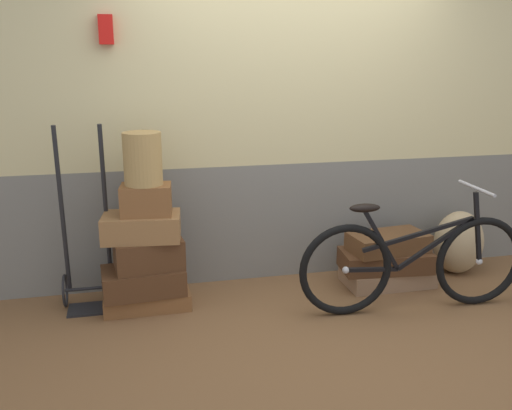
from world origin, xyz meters
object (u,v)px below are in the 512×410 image
Objects in this scene: bicycle at (413,263)px; wicker_basket at (143,159)px; suitcase_7 at (388,242)px; suitcase_4 at (146,200)px; suitcase_1 at (143,280)px; suitcase_0 at (147,297)px; suitcase_5 at (387,276)px; suitcase_2 at (148,253)px; luggage_trolley at (88,261)px; burlap_sack at (458,242)px; suitcase_3 at (142,227)px; suitcase_6 at (385,260)px.

wicker_basket is at bearing 165.74° from bicycle.
suitcase_4 is at bearing 173.64° from suitcase_7.
suitcase_1 is 0.61m from suitcase_4.
suitcase_1 is at bearing -112.52° from suitcase_0.
suitcase_1 is at bearing -179.95° from suitcase_5.
suitcase_1 is 1.21× the size of suitcase_2.
luggage_trolley is (-2.33, 0.12, 0.28)m from suitcase_5.
suitcase_0 is 0.37× the size of bicycle.
wicker_basket is 2.72m from burlap_sack.
suitcase_1 is at bearing -113.10° from suitcase_3.
suitcase_3 is at bearing 55.85° from suitcase_1.
suitcase_6 is at bearing 5.96° from suitcase_4.
suitcase_5 is (1.94, 0.02, -0.15)m from suitcase_1.
burlap_sack is (0.71, 0.12, -0.09)m from suitcase_7.
suitcase_6 is at bearing -2.04° from suitcase_0.
suitcase_6 is 1.31× the size of burlap_sack.
wicker_basket reaches higher than bicycle.
suitcase_6 is 2.07m from wicker_basket.
luggage_trolley is (-0.39, 0.14, 0.13)m from suitcase_1.
suitcase_7 reaches higher than suitcase_1.
luggage_trolley is 0.79× the size of bicycle.
luggage_trolley reaches higher than suitcase_7.
bicycle reaches higher than suitcase_1.
suitcase_3 is 2.01m from suitcase_5.
suitcase_0 is 0.56m from suitcase_3.
suitcase_0 is 0.46× the size of luggage_trolley.
luggage_trolley reaches higher than suitcase_6.
burlap_sack is (2.62, 0.10, -0.35)m from suitcase_3.
suitcase_2 is at bearing -175.26° from suitcase_6.
wicker_basket is at bearing -177.81° from burlap_sack.
bicycle is (2.29, -0.60, 0.01)m from luggage_trolley.
wicker_basket is (-1.90, -0.00, 1.04)m from suitcase_5.
suitcase_2 reaches higher than suitcase_5.
wicker_basket is (0.02, -0.03, 1.05)m from suitcase_0.
suitcase_4 is 0.57× the size of suitcase_7.
suitcase_7 is at bearing -2.07° from suitcase_0.
suitcase_2 reaches higher than suitcase_7.
suitcase_2 is 0.28× the size of bicycle.
suitcase_7 is 2.02m from wicker_basket.
suitcase_7 is at bearing -3.68° from luggage_trolley.
burlap_sack is (2.63, 0.12, 0.05)m from suitcase_1.
luggage_trolley reaches higher than suitcase_4.
luggage_trolley is (-0.40, 0.13, -0.27)m from suitcase_3.
bicycle reaches higher than suitcase_5.
wicker_basket reaches higher than suitcase_3.
suitcase_2 is 0.40m from suitcase_4.
bicycle is (-0.01, -0.45, 0.15)m from suitcase_6.
bicycle is (1.88, -0.50, 0.30)m from suitcase_0.
bicycle reaches higher than suitcase_0.
luggage_trolley is 2.36m from bicycle.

